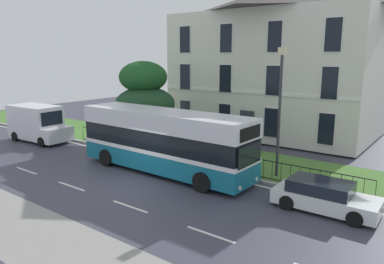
{
  "coord_description": "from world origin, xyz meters",
  "views": [
    {
      "loc": [
        12.54,
        -11.56,
        6.08
      ],
      "look_at": [
        0.51,
        4.42,
        1.92
      ],
      "focal_mm": 34.31,
      "sensor_mm": 36.0,
      "label": 1
    }
  ],
  "objects_px": {
    "street_lamp_post": "(280,104)",
    "litter_bin": "(241,160)",
    "white_panel_van": "(38,123)",
    "parked_hatchback_01": "(324,196)",
    "evergreen_tree": "(146,109)",
    "georgian_townhouse": "(278,60)",
    "single_decker_bus": "(164,141)"
  },
  "relations": [
    {
      "from": "georgian_townhouse",
      "to": "parked_hatchback_01",
      "type": "distance_m",
      "value": 16.29
    },
    {
      "from": "white_panel_van",
      "to": "street_lamp_post",
      "type": "distance_m",
      "value": 17.75
    },
    {
      "from": "single_decker_bus",
      "to": "litter_bin",
      "type": "height_order",
      "value": "single_decker_bus"
    },
    {
      "from": "single_decker_bus",
      "to": "street_lamp_post",
      "type": "height_order",
      "value": "street_lamp_post"
    },
    {
      "from": "street_lamp_post",
      "to": "litter_bin",
      "type": "height_order",
      "value": "street_lamp_post"
    },
    {
      "from": "street_lamp_post",
      "to": "litter_bin",
      "type": "xyz_separation_m",
      "value": [
        -1.97,
        -0.2,
        -3.15
      ]
    },
    {
      "from": "litter_bin",
      "to": "white_panel_van",
      "type": "bearing_deg",
      "value": -170.96
    },
    {
      "from": "georgian_townhouse",
      "to": "evergreen_tree",
      "type": "bearing_deg",
      "value": -118.58
    },
    {
      "from": "white_panel_van",
      "to": "litter_bin",
      "type": "bearing_deg",
      "value": 5.85
    },
    {
      "from": "evergreen_tree",
      "to": "litter_bin",
      "type": "bearing_deg",
      "value": -9.04
    },
    {
      "from": "evergreen_tree",
      "to": "single_decker_bus",
      "type": "xyz_separation_m",
      "value": [
        4.93,
        -3.78,
        -0.84
      ]
    },
    {
      "from": "georgian_townhouse",
      "to": "street_lamp_post",
      "type": "relative_size",
      "value": 2.36
    },
    {
      "from": "georgian_townhouse",
      "to": "white_panel_van",
      "type": "xyz_separation_m",
      "value": [
        -12.43,
        -13.21,
        -4.43
      ]
    },
    {
      "from": "litter_bin",
      "to": "georgian_townhouse",
      "type": "bearing_deg",
      "value": 105.46
    },
    {
      "from": "georgian_townhouse",
      "to": "evergreen_tree",
      "type": "distance_m",
      "value": 11.24
    },
    {
      "from": "single_decker_bus",
      "to": "white_panel_van",
      "type": "height_order",
      "value": "single_decker_bus"
    },
    {
      "from": "single_decker_bus",
      "to": "white_panel_van",
      "type": "bearing_deg",
      "value": -179.28
    },
    {
      "from": "evergreen_tree",
      "to": "street_lamp_post",
      "type": "relative_size",
      "value": 0.89
    },
    {
      "from": "parked_hatchback_01",
      "to": "white_panel_van",
      "type": "bearing_deg",
      "value": 179.32
    },
    {
      "from": "evergreen_tree",
      "to": "parked_hatchback_01",
      "type": "distance_m",
      "value": 13.92
    },
    {
      "from": "single_decker_bus",
      "to": "white_panel_van",
      "type": "relative_size",
      "value": 2.03
    },
    {
      "from": "street_lamp_post",
      "to": "litter_bin",
      "type": "distance_m",
      "value": 3.72
    },
    {
      "from": "white_panel_van",
      "to": "evergreen_tree",
      "type": "bearing_deg",
      "value": 24.07
    },
    {
      "from": "georgian_townhouse",
      "to": "street_lamp_post",
      "type": "bearing_deg",
      "value": -64.92
    },
    {
      "from": "parked_hatchback_01",
      "to": "litter_bin",
      "type": "xyz_separation_m",
      "value": [
        -5.15,
        2.38,
        0.04
      ]
    },
    {
      "from": "single_decker_bus",
      "to": "parked_hatchback_01",
      "type": "height_order",
      "value": "single_decker_bus"
    },
    {
      "from": "single_decker_bus",
      "to": "parked_hatchback_01",
      "type": "xyz_separation_m",
      "value": [
        8.35,
        0.11,
        -1.13
      ]
    },
    {
      "from": "georgian_townhouse",
      "to": "single_decker_bus",
      "type": "xyz_separation_m",
      "value": [
        -0.23,
        -13.25,
        -4.02
      ]
    },
    {
      "from": "street_lamp_post",
      "to": "evergreen_tree",
      "type": "bearing_deg",
      "value": 173.81
    },
    {
      "from": "parked_hatchback_01",
      "to": "litter_bin",
      "type": "relative_size",
      "value": 3.95
    },
    {
      "from": "georgian_townhouse",
      "to": "street_lamp_post",
      "type": "xyz_separation_m",
      "value": [
        4.94,
        -10.56,
        -1.96
      ]
    },
    {
      "from": "white_panel_van",
      "to": "parked_hatchback_01",
      "type": "xyz_separation_m",
      "value": [
        20.55,
        0.07,
        -0.72
      ]
    }
  ]
}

